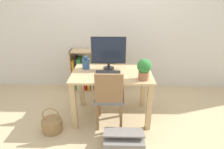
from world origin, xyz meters
TOP-DOWN VIEW (x-y plane):
  - ground_plane at (0.00, 0.00)m, footprint 10.00×10.00m
  - wall_back at (0.00, 1.06)m, footprint 8.00×0.05m
  - desk at (0.00, 0.00)m, footprint 1.14×0.71m
  - monitor at (-0.05, 0.16)m, footprint 0.50×0.16m
  - keyboard at (-0.05, -0.02)m, footprint 0.35×0.14m
  - vase at (-0.39, 0.15)m, footprint 0.11×0.11m
  - potted_plant at (0.42, -0.22)m, footprint 0.19×0.19m
  - chair at (-0.03, -0.25)m, footprint 0.40×0.40m
  - bookshelf at (-0.50, 0.88)m, footprint 0.90×0.28m
  - basket at (-0.82, -0.38)m, footprint 0.28×0.28m
  - storage_box at (0.16, -0.70)m, footprint 0.49×0.36m

SIDE VIEW (x-z plane):
  - ground_plane at x=0.00m, z-range 0.00..0.00m
  - basket at x=-0.82m, z-range -0.08..0.28m
  - storage_box at x=0.16m, z-range -0.03..0.24m
  - bookshelf at x=-0.50m, z-range -0.08..0.72m
  - chair at x=-0.03m, z-range 0.05..0.91m
  - desk at x=0.00m, z-range 0.22..0.95m
  - keyboard at x=-0.05m, z-range 0.73..0.74m
  - vase at x=-0.39m, z-range 0.71..0.91m
  - potted_plant at x=0.42m, z-range 0.74..1.02m
  - monitor at x=-0.05m, z-range 0.76..1.23m
  - wall_back at x=0.00m, z-range 0.00..2.60m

